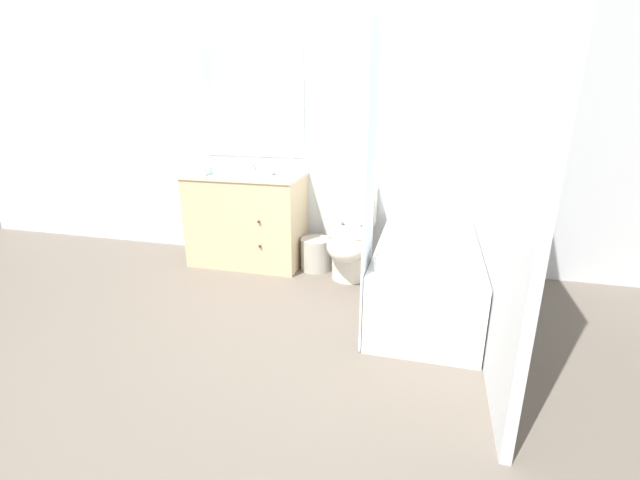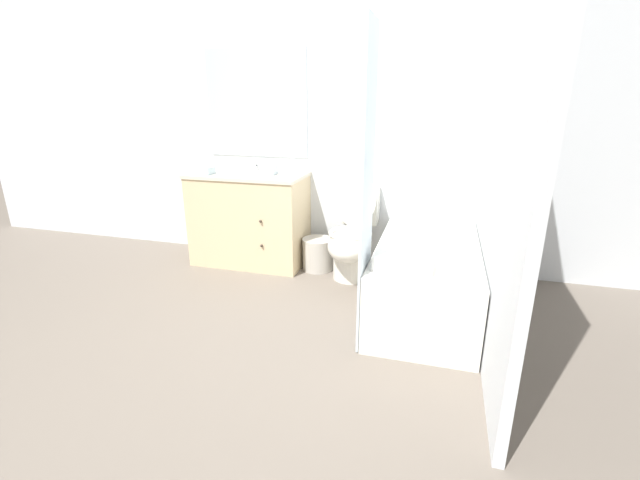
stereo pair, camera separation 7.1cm
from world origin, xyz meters
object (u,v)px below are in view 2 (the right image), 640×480
object	(u,v)px
toilet	(352,238)
tissue_box	(269,170)
vanity_cabinet	(250,218)
soap_dispenser	(293,168)
hand_towel_folded	(201,170)
bath_towel_folded	(404,260)
wastebasket	(318,254)
bathtub	(426,275)
sink_faucet	(256,166)

from	to	relation	value
toilet	tissue_box	size ratio (longest dim) A/B	6.95
vanity_cabinet	toilet	xyz separation A→B (m)	(0.98, -0.10, -0.08)
soap_dispenser	hand_towel_folded	size ratio (longest dim) A/B	0.72
bath_towel_folded	soap_dispenser	bearing A→B (deg)	136.41
soap_dispenser	hand_towel_folded	bearing A→B (deg)	-169.15
soap_dispenser	wastebasket	bearing A→B (deg)	-4.61
vanity_cabinet	bath_towel_folded	bearing A→B (deg)	-33.97
vanity_cabinet	wastebasket	xyz separation A→B (m)	(0.65, -0.01, -0.28)
toilet	bathtub	size ratio (longest dim) A/B	0.59
wastebasket	bathtub	bearing A→B (deg)	-26.63
toilet	tissue_box	world-z (taller)	tissue_box
toilet	bath_towel_folded	world-z (taller)	toilet
toilet	soap_dispenser	distance (m)	0.79
tissue_box	vanity_cabinet	bearing A→B (deg)	177.46
wastebasket	hand_towel_folded	world-z (taller)	hand_towel_folded
bath_towel_folded	toilet	bearing A→B (deg)	119.17
toilet	sink_faucet	bearing A→B (deg)	163.49
toilet	soap_dispenser	world-z (taller)	soap_dispenser
bathtub	soap_dispenser	world-z (taller)	soap_dispenser
tissue_box	bath_towel_folded	distance (m)	1.65
hand_towel_folded	tissue_box	bearing A→B (deg)	13.46
tissue_box	hand_towel_folded	world-z (taller)	tissue_box
soap_dispenser	bath_towel_folded	world-z (taller)	soap_dispenser
wastebasket	soap_dispenser	size ratio (longest dim) A/B	1.91
toilet	bathtub	bearing A→B (deg)	-31.95
vanity_cabinet	toilet	size ratio (longest dim) A/B	1.15
vanity_cabinet	sink_faucet	size ratio (longest dim) A/B	7.23
sink_faucet	hand_towel_folded	bearing A→B (deg)	-137.57
vanity_cabinet	hand_towel_folded	distance (m)	0.59
vanity_cabinet	hand_towel_folded	xyz separation A→B (m)	(-0.37, -0.15, 0.44)
hand_towel_folded	bathtub	bearing A→B (deg)	-9.90
sink_faucet	toilet	size ratio (longest dim) A/B	0.16
soap_dispenser	bathtub	bearing A→B (deg)	-22.84
toilet	tissue_box	bearing A→B (deg)	173.33
hand_towel_folded	bath_towel_folded	bearing A→B (deg)	-24.68
toilet	bath_towel_folded	distance (m)	1.05
soap_dispenser	bath_towel_folded	distance (m)	1.50
bathtub	wastebasket	distance (m)	1.08
sink_faucet	tissue_box	distance (m)	0.29
vanity_cabinet	bathtub	distance (m)	1.69
tissue_box	bath_towel_folded	xyz separation A→B (m)	(1.27, -0.99, -0.34)
hand_towel_folded	toilet	bearing A→B (deg)	2.03
tissue_box	toilet	bearing A→B (deg)	-6.67
soap_dispenser	vanity_cabinet	bearing A→B (deg)	-179.26
sink_faucet	vanity_cabinet	bearing A→B (deg)	-90.00
sink_faucet	soap_dispenser	xyz separation A→B (m)	(0.43, -0.19, 0.03)
hand_towel_folded	wastebasket	bearing A→B (deg)	7.50
vanity_cabinet	hand_towel_folded	bearing A→B (deg)	-158.29
toilet	bathtub	xyz separation A→B (m)	(0.63, -0.39, -0.10)
bathtub	soap_dispenser	size ratio (longest dim) A/B	10.12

